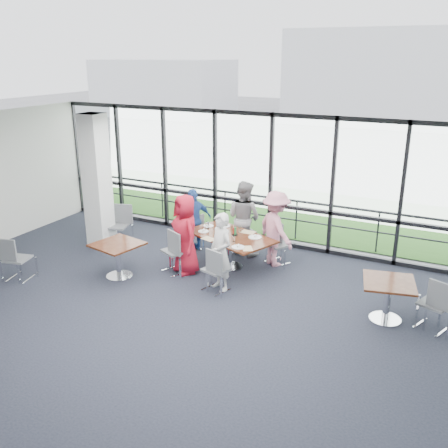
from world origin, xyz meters
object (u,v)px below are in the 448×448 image
at_px(diner_far_right, 276,229).
at_px(diner_end, 194,220).
at_px(structural_column, 97,182).
at_px(side_table_right, 389,288).
at_px(main_table, 230,241).
at_px(chair_main_nl, 176,251).
at_px(chair_spare_lb, 117,226).
at_px(chair_main_fr, 278,245).
at_px(diner_near_right, 221,252).
at_px(side_table_left, 118,248).
at_px(chair_spare_r, 434,304).
at_px(chair_main_nr, 216,270).
at_px(chair_spare_la, 18,259).
at_px(diner_far_left, 244,218).
at_px(chair_main_end, 190,233).
at_px(diner_near_left, 185,234).
at_px(chair_main_fl, 244,232).

distance_m(diner_far_right, diner_end, 2.05).
bearing_deg(structural_column, side_table_right, -5.12).
xyz_separation_m(main_table, chair_main_nl, (-0.93, -0.75, -0.14)).
bearing_deg(chair_spare_lb, chair_main_nl, 145.12).
height_order(structural_column, chair_main_fr, structural_column).
distance_m(diner_near_right, chair_spare_lb, 3.53).
distance_m(side_table_left, diner_far_right, 3.42).
bearing_deg(chair_spare_r, chair_main_nr, -153.08).
distance_m(diner_far_right, chair_main_fr, 0.41).
distance_m(chair_main_nr, chair_spare_la, 4.13).
bearing_deg(side_table_left, chair_main_nr, 8.84).
xyz_separation_m(diner_far_left, diner_far_right, (0.90, -0.30, -0.03)).
height_order(diner_near_right, chair_main_end, diner_near_right).
height_order(side_table_right, diner_far_right, diner_far_right).
height_order(side_table_left, diner_far_right, diner_far_right).
distance_m(chair_spare_la, chair_spare_lb, 2.59).
xyz_separation_m(diner_far_right, diner_end, (-2.05, -0.03, -0.09)).
relative_size(structural_column, chair_spare_la, 3.46).
bearing_deg(diner_far_right, chair_main_fr, -73.13).
distance_m(diner_far_left, chair_main_nl, 1.89).
distance_m(chair_main_end, chair_spare_r, 5.68).
height_order(diner_near_left, chair_main_nr, diner_near_left).
bearing_deg(side_table_left, structural_column, 140.07).
bearing_deg(diner_far_left, side_table_left, 67.01).
xyz_separation_m(main_table, diner_far_left, (-0.08, 0.89, 0.25)).
bearing_deg(diner_far_left, diner_near_left, 80.64).
relative_size(side_table_right, chair_main_fr, 1.17).
bearing_deg(diner_far_right, diner_near_left, 74.24).
xyz_separation_m(chair_main_fr, chair_spare_lb, (-3.91, -0.69, 0.04)).
bearing_deg(diner_near_right, chair_spare_r, 31.68).
bearing_deg(diner_far_left, chair_main_nr, 113.29).
bearing_deg(chair_main_fr, diner_near_right, 103.06).
bearing_deg(chair_main_fr, chair_main_end, 35.88).
relative_size(diner_end, chair_main_fr, 1.70).
xyz_separation_m(chair_main_nl, chair_main_end, (-0.38, 1.25, -0.06)).
bearing_deg(chair_main_nr, diner_near_left, 169.69).
relative_size(diner_far_left, chair_main_fr, 1.97).
xyz_separation_m(side_table_right, chair_main_fl, (-3.62, 1.93, -0.18)).
height_order(diner_far_right, chair_main_nr, diner_far_right).
distance_m(structural_column, diner_far_right, 4.35).
relative_size(chair_main_fl, chair_spare_r, 0.96).
distance_m(diner_far_right, chair_main_nl, 2.24).
xyz_separation_m(side_table_right, diner_near_right, (-3.16, -0.20, 0.16)).
height_order(diner_near_right, diner_end, diner_near_right).
bearing_deg(main_table, side_table_right, 7.88).
distance_m(structural_column, chair_spare_lb, 1.18).
height_order(diner_far_left, diner_end, diner_far_left).
distance_m(diner_far_right, chair_main_end, 2.17).
bearing_deg(chair_main_nr, main_table, 119.68).
xyz_separation_m(diner_near_left, diner_far_left, (0.66, 1.53, 0.01)).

